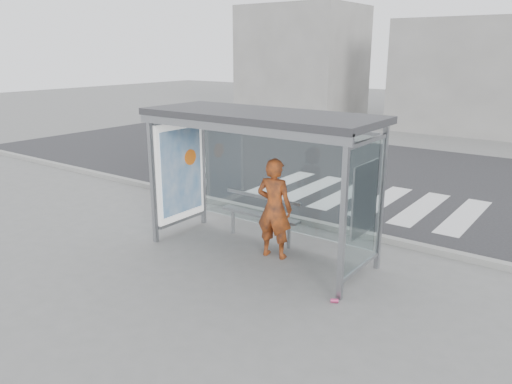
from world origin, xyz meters
TOP-DOWN VIEW (x-y plane):
  - ground at (0.00, 0.00)m, footprint 80.00×80.00m
  - road at (0.00, 7.00)m, footprint 30.00×10.00m
  - curb at (0.00, 1.95)m, footprint 30.00×0.18m
  - crosswalk at (0.00, 4.50)m, footprint 5.55×3.00m
  - bus_shelter at (-0.37, 0.06)m, footprint 4.25×1.65m
  - building_left at (-10.00, 18.00)m, footprint 6.00×5.00m
  - building_center at (0.00, 18.00)m, footprint 8.00×5.00m
  - person at (0.27, 0.08)m, footprint 0.73×0.53m
  - bench at (-0.40, 0.58)m, footprint 1.74×0.22m
  - soda_can at (1.99, -0.84)m, footprint 0.13×0.11m

SIDE VIEW (x-z plane):
  - ground at x=0.00m, z-range 0.00..0.00m
  - crosswalk at x=0.00m, z-range 0.00..0.00m
  - road at x=0.00m, z-range 0.00..0.01m
  - soda_can at x=1.99m, z-range 0.00..0.06m
  - curb at x=0.00m, z-range 0.00..0.12m
  - bench at x=-0.40m, z-range 0.08..0.98m
  - person at x=0.27m, z-range 0.00..1.83m
  - bus_shelter at x=-0.37m, z-range 0.67..3.29m
  - building_center at x=0.00m, z-range 0.00..5.00m
  - building_left at x=-10.00m, z-range 0.00..6.00m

